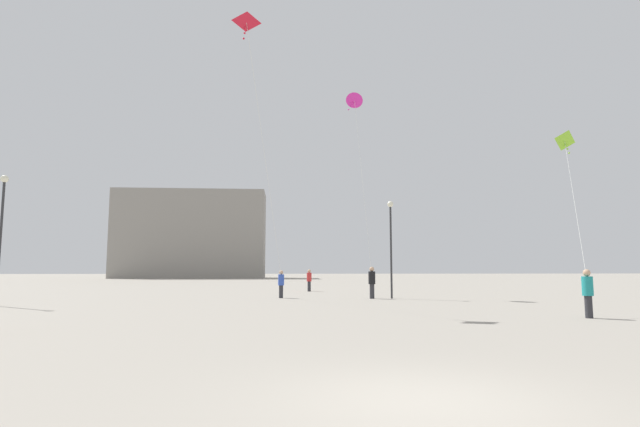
% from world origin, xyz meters
% --- Properties ---
extents(ground_plane, '(300.00, 300.00, 0.00)m').
position_xyz_m(ground_plane, '(0.00, 0.00, 0.00)').
color(ground_plane, '#9E9689').
extents(person_in_blue, '(0.36, 0.36, 1.65)m').
position_xyz_m(person_in_blue, '(-2.18, 23.34, 0.91)').
color(person_in_blue, '#2D2D33').
rests_on(person_in_blue, ground_plane).
extents(person_in_teal, '(0.38, 0.38, 1.75)m').
position_xyz_m(person_in_teal, '(9.01, 10.59, 0.96)').
color(person_in_teal, '#2D2D33').
rests_on(person_in_teal, ground_plane).
extents(person_in_black, '(0.41, 0.41, 1.87)m').
position_xyz_m(person_in_black, '(3.18, 22.42, 1.02)').
color(person_in_black, '#2D2D33').
rests_on(person_in_black, ground_plane).
extents(person_in_red, '(0.37, 0.37, 1.68)m').
position_xyz_m(person_in_red, '(-0.11, 31.66, 0.92)').
color(person_in_red, '#2D2D33').
rests_on(person_in_red, ground_plane).
extents(kite_crimson_delta, '(2.24, 7.83, 12.43)m').
position_xyz_m(kite_crimson_delta, '(-3.80, 16.14, 12.96)').
color(kite_crimson_delta, red).
extents(kite_magenta_diamond, '(1.36, 3.51, 12.24)m').
position_xyz_m(kite_magenta_diamond, '(2.63, 25.30, 12.97)').
color(kite_magenta_diamond, '#D12899').
extents(kite_lime_delta, '(5.13, 8.95, 7.91)m').
position_xyz_m(kite_lime_delta, '(13.37, 18.89, 8.63)').
color(kite_lime_delta, '#8CD12D').
extents(building_left_hall, '(26.30, 9.67, 15.53)m').
position_xyz_m(building_left_hall, '(-19.00, 83.97, 7.77)').
color(building_left_hall, gray).
rests_on(building_left_hall, ground_plane).
extents(lamppost_east, '(0.36, 0.36, 5.80)m').
position_xyz_m(lamppost_east, '(4.36, 22.43, 3.81)').
color(lamppost_east, '#2D2D30').
rests_on(lamppost_east, ground_plane).
extents(lamppost_west, '(0.36, 0.36, 6.28)m').
position_xyz_m(lamppost_west, '(-15.58, 17.91, 4.08)').
color(lamppost_west, '#2D2D30').
rests_on(lamppost_west, ground_plane).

